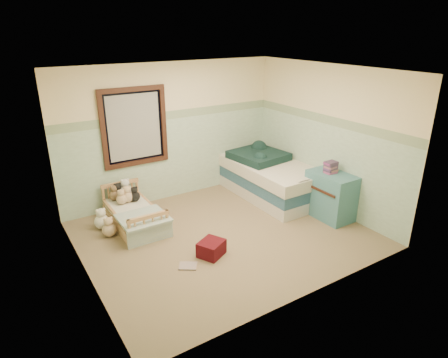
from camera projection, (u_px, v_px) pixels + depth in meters
floor at (224, 234)px, 6.15m from camera, size 4.20×3.60×0.02m
ceiling at (224, 70)px, 5.23m from camera, size 4.20×3.60×0.02m
wall_back at (171, 132)px, 7.10m from camera, size 4.20×0.04×2.50m
wall_front at (312, 203)px, 4.28m from camera, size 4.20×0.04×2.50m
wall_left at (76, 189)px, 4.64m from camera, size 0.04×3.60×2.50m
wall_right at (326, 138)px, 6.74m from camera, size 0.04×3.60×2.50m
wainscot_mint at (173, 159)px, 7.28m from camera, size 4.20×0.01×1.50m
border_strip at (171, 115)px, 6.97m from camera, size 4.20×0.01×0.15m
window_frame at (135, 127)px, 6.65m from camera, size 1.16×0.06×1.36m
window_blinds at (134, 127)px, 6.66m from camera, size 0.92×0.01×1.12m
toddler_bed_frame at (135, 220)px, 6.40m from camera, size 0.66×1.33×0.17m
toddler_mattress at (134, 212)px, 6.35m from camera, size 0.61×1.27×0.12m
patchwork_quilt at (143, 218)px, 6.00m from camera, size 0.72×0.66×0.03m
plush_bed_brown at (114, 195)px, 6.61m from camera, size 0.19×0.19×0.19m
plush_bed_white at (126, 191)px, 6.70m from camera, size 0.23×0.23×0.23m
plush_bed_tan at (122, 199)px, 6.47m from camera, size 0.18×0.18×0.18m
plush_bed_dark at (135, 196)px, 6.58m from camera, size 0.17×0.17×0.17m
plush_floor_cream at (102, 222)px, 6.28m from camera, size 0.24×0.24×0.24m
plush_floor_tan at (109, 230)px, 6.05m from camera, size 0.22×0.22×0.22m
twin_bed_frame at (269, 190)px, 7.53m from camera, size 1.05×2.10×0.22m
twin_boxspring at (269, 179)px, 7.45m from camera, size 1.05×2.10×0.22m
twin_mattress at (270, 168)px, 7.37m from camera, size 1.09×2.14×0.22m
teal_blanket at (258, 156)px, 7.51m from camera, size 1.00×1.04×0.14m
dresser at (331, 196)px, 6.57m from camera, size 0.49×0.79×0.79m
book_stack at (331, 167)px, 6.44m from camera, size 0.20×0.15×0.19m
red_pillow at (211, 248)px, 5.55m from camera, size 0.45×0.43×0.22m
floor_book at (188, 266)px, 5.31m from camera, size 0.30×0.29×0.02m
extra_plush_0 at (127, 197)px, 6.54m from camera, size 0.20×0.20×0.20m
extra_plush_1 at (118, 194)px, 6.65m from camera, size 0.20×0.20×0.20m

